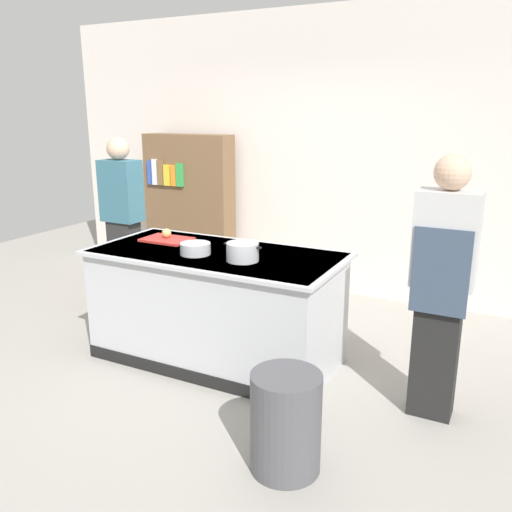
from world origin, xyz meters
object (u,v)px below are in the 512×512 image
onion (166,233)px  trash_bin (286,422)px  person_guest (123,220)px  bookshelf (190,207)px  mixing_bowl (195,249)px  stock_pot (243,252)px  person_chef (442,284)px

onion → trash_bin: size_ratio=0.14×
trash_bin → person_guest: bearing=146.9°
person_guest → bookshelf: bearing=-164.3°
mixing_bowl → stock_pot: bearing=0.6°
person_chef → person_guest: bearing=60.8°
person_chef → bookshelf: bearing=42.4°
trash_bin → bookshelf: bearing=131.7°
stock_pot → mixing_bowl: stock_pot is taller
stock_pot → bookshelf: 2.61m
person_chef → onion: bearing=67.6°
bookshelf → onion: bearing=-61.9°
mixing_bowl → bookshelf: 2.35m
onion → trash_bin: bearing=-35.6°
onion → trash_bin: onion is taller
trash_bin → person_chef: 1.31m
stock_pot → bookshelf: size_ratio=0.18×
mixing_bowl → person_chef: person_chef is taller
trash_bin → person_guest: size_ratio=0.34×
person_chef → person_guest: size_ratio=1.00×
stock_pot → person_guest: person_guest is taller
onion → mixing_bowl: size_ratio=0.34×
person_guest → bookshelf: person_guest is taller
mixing_bowl → bookshelf: bearing=125.1°
bookshelf → person_guest: bearing=-89.9°
stock_pot → person_guest: (-1.76, 0.74, -0.06)m
stock_pot → person_chef: person_chef is taller
mixing_bowl → trash_bin: (1.16, -0.90, -0.65)m
stock_pot → person_chef: size_ratio=0.18×
mixing_bowl → trash_bin: mixing_bowl is taller
mixing_bowl → person_guest: bearing=151.2°
onion → person_guest: 0.99m
onion → person_chef: bearing=-5.2°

